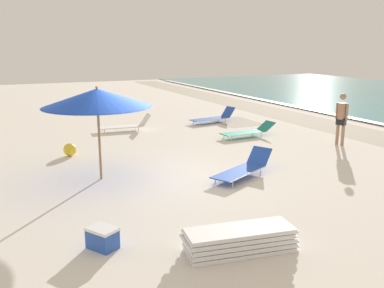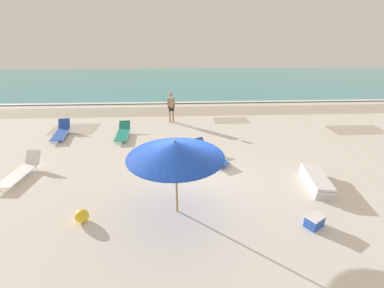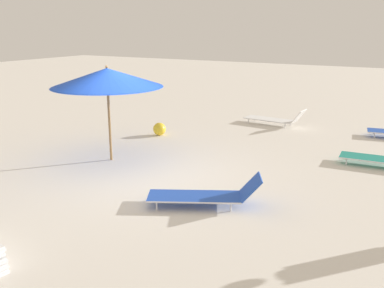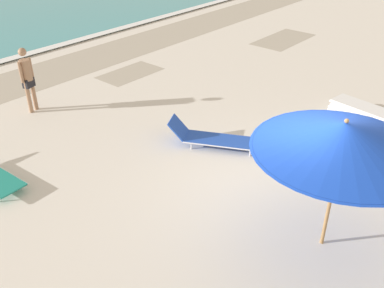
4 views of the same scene
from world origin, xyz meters
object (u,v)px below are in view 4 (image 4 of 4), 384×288
Objects in this scene: beach_umbrella at (343,137)px; sun_lounger_near_water_left at (213,138)px; lounger_stack at (366,114)px; beachgoer_wading_adult at (27,76)px.

beach_umbrella reaches higher than sun_lounger_near_water_left.
lounger_stack is 0.90× the size of sun_lounger_near_water_left.
beachgoer_wading_adult is at bearing 92.56° from beach_umbrella.
sun_lounger_near_water_left is at bearing 68.63° from beach_umbrella.
lounger_stack is 1.11× the size of beachgoer_wading_adult.
sun_lounger_near_water_left is at bearing -87.71° from beachgoer_wading_adult.
lounger_stack is 8.88m from beachgoer_wading_adult.
beach_umbrella is 4.12m from sun_lounger_near_water_left.
lounger_stack is 4.20m from sun_lounger_near_water_left.
beach_umbrella reaches higher than beachgoer_wading_adult.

